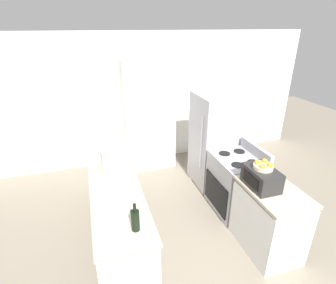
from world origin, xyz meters
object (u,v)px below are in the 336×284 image
(refrigerator, at_px, (214,141))
(wine_bottle, at_px, (135,220))
(microwave, at_px, (116,157))
(fruit_bowl, at_px, (263,166))
(stove, at_px, (235,183))
(toaster_oven, at_px, (261,178))
(pantry_cabinet, at_px, (148,116))

(refrigerator, relative_size, wine_bottle, 5.53)
(microwave, bearing_deg, fruit_bowl, -31.53)
(refrigerator, height_order, microwave, refrigerator)
(microwave, xyz_separation_m, wine_bottle, (0.03, -1.28, -0.04))
(wine_bottle, bearing_deg, fruit_bowl, 10.27)
(refrigerator, bearing_deg, stove, -90.94)
(toaster_oven, relative_size, fruit_bowl, 1.91)
(refrigerator, height_order, fruit_bowl, refrigerator)
(stove, bearing_deg, pantry_cabinet, 117.56)
(microwave, relative_size, toaster_oven, 1.02)
(refrigerator, distance_m, toaster_oven, 1.57)
(stove, relative_size, toaster_oven, 2.36)
(pantry_cabinet, distance_m, toaster_oven, 2.65)
(pantry_cabinet, height_order, toaster_oven, pantry_cabinet)
(pantry_cabinet, xyz_separation_m, toaster_oven, (0.79, -2.53, -0.05))
(microwave, xyz_separation_m, toaster_oven, (1.61, -1.00, -0.04))
(stove, xyz_separation_m, fruit_bowl, (-0.14, -0.72, 0.72))
(microwave, bearing_deg, pantry_cabinet, 61.94)
(microwave, distance_m, fruit_bowl, 1.90)
(wine_bottle, relative_size, fruit_bowl, 1.28)
(fruit_bowl, bearing_deg, toaster_oven, -126.75)
(stove, distance_m, wine_bottle, 2.08)
(fruit_bowl, bearing_deg, refrigerator, 84.44)
(stove, distance_m, fruit_bowl, 1.03)
(stove, bearing_deg, refrigerator, 89.06)
(refrigerator, xyz_separation_m, microwave, (-1.77, -0.55, 0.22))
(pantry_cabinet, bearing_deg, toaster_oven, -72.58)
(toaster_oven, bearing_deg, wine_bottle, -170.02)
(stove, height_order, wine_bottle, wine_bottle)
(pantry_cabinet, distance_m, wine_bottle, 2.92)
(refrigerator, xyz_separation_m, toaster_oven, (-0.16, -1.55, 0.19))
(microwave, height_order, wine_bottle, microwave)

